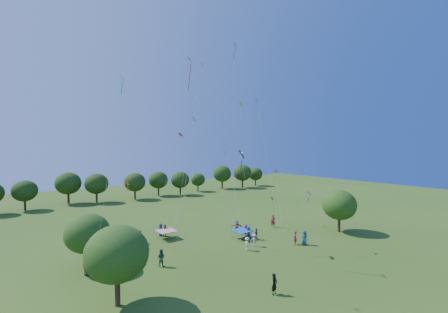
% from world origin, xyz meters
% --- Properties ---
extents(ground, '(160.00, 160.00, 0.00)m').
position_xyz_m(ground, '(0.00, 0.00, 0.00)').
color(ground, '#3A5A1A').
extents(near_tree_west, '(4.77, 4.77, 6.16)m').
position_xyz_m(near_tree_west, '(-12.74, 10.33, 4.00)').
color(near_tree_west, '#422B19').
rests_on(near_tree_west, ground).
extents(near_tree_north, '(4.32, 4.32, 5.51)m').
position_xyz_m(near_tree_north, '(-13.04, 18.98, 3.56)').
color(near_tree_north, '#422B19').
rests_on(near_tree_north, ground).
extents(near_tree_east, '(4.70, 4.70, 5.95)m').
position_xyz_m(near_tree_east, '(18.55, 11.71, 3.83)').
color(near_tree_east, '#422B19').
rests_on(near_tree_east, ground).
extents(treeline, '(88.01, 8.77, 6.77)m').
position_xyz_m(treeline, '(-1.73, 55.43, 4.09)').
color(treeline, '#422B19').
rests_on(treeline, ground).
extents(tent_red_stripe, '(2.20, 2.20, 1.10)m').
position_xyz_m(tent_red_stripe, '(-2.56, 23.26, 1.04)').
color(tent_red_stripe, '#C13A16').
rests_on(tent_red_stripe, ground).
extents(tent_blue, '(2.20, 2.20, 1.10)m').
position_xyz_m(tent_blue, '(5.43, 17.43, 1.04)').
color(tent_blue, '#1B53B1').
rests_on(tent_blue, ground).
extents(man_in_black, '(0.73, 0.57, 1.72)m').
position_xyz_m(man_in_black, '(-1.85, 4.49, 0.86)').
color(man_in_black, black).
rests_on(man_in_black, ground).
extents(crowd_person_0, '(0.56, 0.91, 1.77)m').
position_xyz_m(crowd_person_0, '(10.08, 10.99, 0.88)').
color(crowd_person_0, navy).
rests_on(crowd_person_0, ground).
extents(crowd_person_1, '(0.69, 0.54, 1.62)m').
position_xyz_m(crowd_person_1, '(-11.47, 17.95, 0.81)').
color(crowd_person_1, maroon).
rests_on(crowd_person_1, ground).
extents(crowd_person_2, '(0.93, 0.96, 1.76)m').
position_xyz_m(crowd_person_2, '(-6.93, 15.31, 0.88)').
color(crowd_person_2, '#255836').
rests_on(crowd_person_2, ground).
extents(crowd_person_3, '(1.07, 1.13, 1.65)m').
position_xyz_m(crowd_person_3, '(-8.02, 20.94, 0.82)').
color(crowd_person_3, '#B4A890').
rests_on(crowd_person_3, ground).
extents(crowd_person_4, '(0.96, 0.74, 1.49)m').
position_xyz_m(crowd_person_4, '(6.67, 16.01, 0.74)').
color(crowd_person_4, '#493F3A').
rests_on(crowd_person_4, ground).
extents(crowd_person_5, '(1.32, 1.70, 1.75)m').
position_xyz_m(crowd_person_5, '(6.29, 17.71, 0.87)').
color(crowd_person_5, '#A964AC').
rests_on(crowd_person_5, ground).
extents(crowd_person_6, '(0.88, 0.76, 1.57)m').
position_xyz_m(crowd_person_6, '(6.23, 16.99, 0.78)').
color(crowd_person_6, navy).
rests_on(crowd_person_6, ground).
extents(crowd_person_7, '(0.74, 0.72, 1.68)m').
position_xyz_m(crowd_person_7, '(9.22, 11.74, 0.84)').
color(crowd_person_7, maroon).
rests_on(crowd_person_7, ground).
extents(crowd_person_8, '(0.89, 0.82, 1.61)m').
position_xyz_m(crowd_person_8, '(-6.01, 23.44, 0.81)').
color(crowd_person_8, '#235124').
rests_on(crowd_person_8, ground).
extents(crowd_person_9, '(0.94, 1.08, 1.53)m').
position_xyz_m(crowd_person_9, '(4.72, 14.21, 0.77)').
color(crowd_person_9, '#BCA896').
rests_on(crowd_person_9, ground).
extents(crowd_person_10, '(0.77, 1.04, 1.62)m').
position_xyz_m(crowd_person_10, '(-13.53, 17.34, 0.81)').
color(crowd_person_10, '#403833').
rests_on(crowd_person_10, ground).
extents(crowd_person_11, '(1.54, 1.53, 1.71)m').
position_xyz_m(crowd_person_11, '(6.66, 20.04, 0.86)').
color(crowd_person_11, '#A76198').
rests_on(crowd_person_11, ground).
extents(crowd_person_12, '(0.84, 0.93, 1.68)m').
position_xyz_m(crowd_person_12, '(-2.65, 24.86, 0.84)').
color(crowd_person_12, navy).
rests_on(crowd_person_12, ground).
extents(crowd_person_13, '(0.80, 0.82, 1.87)m').
position_xyz_m(crowd_person_13, '(12.73, 18.92, 0.93)').
color(crowd_person_13, maroon).
rests_on(crowd_person_13, ground).
extents(crowd_person_14, '(0.85, 0.53, 1.63)m').
position_xyz_m(crowd_person_14, '(-2.28, 24.16, 0.81)').
color(crowd_person_14, '#275424').
rests_on(crowd_person_14, ground).
extents(crowd_person_15, '(0.51, 1.04, 1.56)m').
position_xyz_m(crowd_person_15, '(3.10, 13.66, 0.78)').
color(crowd_person_15, beige).
rests_on(crowd_person_15, ground).
extents(pirate_kite, '(2.07, 1.45, 10.36)m').
position_xyz_m(pirate_kite, '(2.90, 14.38, 11.03)').
color(pirate_kite, black).
extents(red_high_kite, '(2.14, 4.35, 20.64)m').
position_xyz_m(red_high_kite, '(-2.59, 15.73, 17.76)').
color(red_high_kite, red).
extents(small_kite_0, '(4.90, 0.66, 23.32)m').
position_xyz_m(small_kite_0, '(3.17, 25.81, 16.99)').
color(small_kite_0, red).
extents(small_kite_1, '(0.99, 1.17, 4.04)m').
position_xyz_m(small_kite_1, '(9.11, 15.79, 4.70)').
color(small_kite_1, '#FA610D').
extents(small_kite_2, '(0.73, 1.54, 16.39)m').
position_xyz_m(small_kite_2, '(4.50, 16.88, 14.35)').
color(small_kite_2, '#B2CA11').
extents(small_kite_3, '(1.91, 6.04, 11.21)m').
position_xyz_m(small_kite_3, '(7.91, 23.74, 10.19)').
color(small_kite_3, '#287916').
extents(small_kite_4, '(1.01, 5.36, 13.32)m').
position_xyz_m(small_kite_4, '(-6.23, 10.87, 10.90)').
color(small_kite_4, '#1172B3').
extents(small_kite_5, '(2.22, 3.26, 5.70)m').
position_xyz_m(small_kite_5, '(8.15, 9.43, 6.06)').
color(small_kite_5, purple).
extents(small_kite_6, '(5.16, 1.45, 9.38)m').
position_xyz_m(small_kite_6, '(3.67, 26.27, 8.88)').
color(small_kite_6, silver).
extents(small_kite_7, '(0.91, 6.49, 15.88)m').
position_xyz_m(small_kite_7, '(-12.81, 10.50, 13.02)').
color(small_kite_7, '#0DCAC1').
extents(small_kite_8, '(3.39, 3.08, 12.50)m').
position_xyz_m(small_kite_8, '(-2.14, 21.59, 11.23)').
color(small_kite_8, '#BD3D0B').
extents(small_kite_9, '(2.35, 1.35, 6.41)m').
position_xyz_m(small_kite_9, '(-7.03, 24.26, 6.51)').
color(small_kite_9, '#FF570D').
extents(small_kite_10, '(3.91, 4.74, 7.16)m').
position_xyz_m(small_kite_10, '(14.41, 19.90, 7.22)').
color(small_kite_10, '#C89711').
extents(small_kite_11, '(2.17, 2.87, 7.68)m').
position_xyz_m(small_kite_11, '(1.13, 23.18, 7.34)').
color(small_kite_11, '#198A20').
extents(small_kite_12, '(2.74, 3.68, 21.37)m').
position_xyz_m(small_kite_12, '(0.50, 12.79, 15.94)').
color(small_kite_12, blue).
extents(small_kite_13, '(3.53, 8.36, 18.64)m').
position_xyz_m(small_kite_13, '(13.27, 22.04, 14.59)').
color(small_kite_13, '#A41B96').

